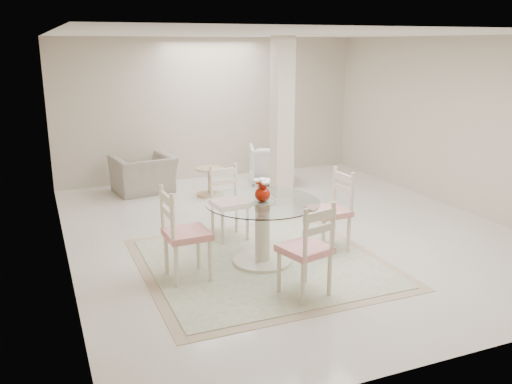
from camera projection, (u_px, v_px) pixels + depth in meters
name	position (u px, v px, depth m)	size (l,w,h in m)	color
ground	(288.00, 230.00, 7.77)	(7.00, 7.00, 0.00)	white
room_shell	(290.00, 99.00, 7.28)	(6.02, 7.02, 2.71)	beige
column	(282.00, 122.00, 8.76)	(0.30, 0.30, 2.70)	beige
area_rug	(262.00, 263.00, 6.59)	(2.86, 2.86, 0.02)	tan
dining_table	(262.00, 232.00, 6.49)	(1.36, 1.36, 0.79)	beige
red_vase	(263.00, 190.00, 6.35)	(0.22, 0.20, 0.28)	#A91605
dining_chair_east	(334.00, 204.00, 6.88)	(0.49, 0.49, 1.16)	beige
dining_chair_north	(227.00, 197.00, 7.32)	(0.47, 0.47, 1.10)	beige
dining_chair_west	(180.00, 227.00, 5.98)	(0.50, 0.50, 1.19)	#F5ECC9
dining_chair_south	(310.00, 243.00, 5.56)	(0.56, 0.56, 1.15)	beige
recliner_taupe	(144.00, 174.00, 9.64)	(1.02, 0.89, 0.66)	gray
armchair_white	(271.00, 164.00, 10.28)	(0.78, 0.80, 0.73)	white
side_table	(210.00, 183.00, 9.46)	(0.48, 0.48, 0.50)	tan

